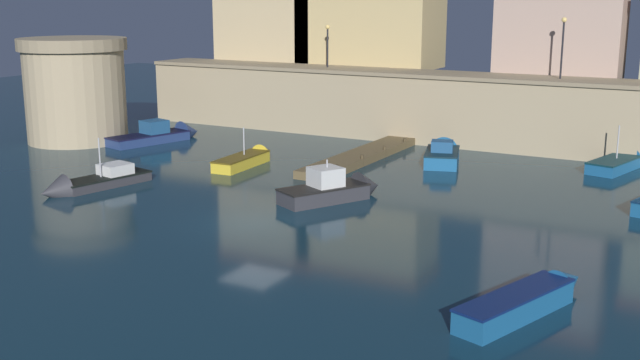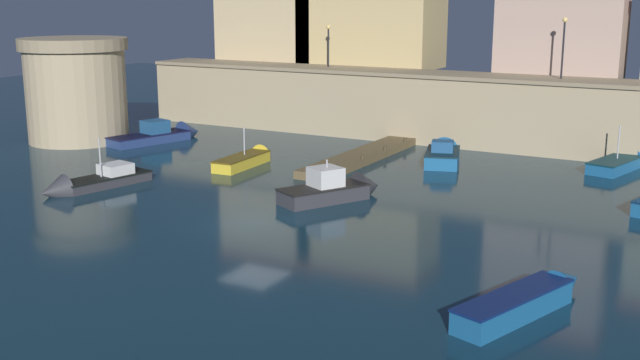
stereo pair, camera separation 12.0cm
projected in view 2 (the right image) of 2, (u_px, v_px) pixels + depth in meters
The scene contains 14 objects.
ground_plane at pixel (254, 223), 34.73m from camera, with size 124.82×124.82×0.00m, color #112D3D.
quay_wall at pixel (440, 107), 53.48m from camera, with size 46.37×4.13×4.72m.
old_town_backdrop at pixel (446, 17), 56.13m from camera, with size 41.19×5.12×9.23m.
fortress_tower at pixel (76, 89), 53.59m from camera, with size 7.22×7.22×7.02m.
pier_dock at pixel (361, 157), 47.88m from camera, with size 1.97×12.62×0.70m.
quay_lamp_0 at pixel (328, 39), 56.60m from camera, with size 0.32×0.32×3.03m.
quay_lamp_1 at pixel (564, 39), 48.60m from camera, with size 0.32×0.32×3.78m.
moored_boat_1 at pixel (337, 189), 38.65m from camera, with size 4.06×5.72×2.50m.
moored_boat_2 at pixel (163, 134), 54.25m from camera, with size 3.50×7.25×2.06m.
moored_boat_4 at pixel (89, 183), 40.74m from camera, with size 2.78×6.38×3.11m.
moored_boat_7 at pixel (528, 299), 24.94m from camera, with size 3.07×6.36×1.10m.
moored_boat_8 at pixel (443, 154), 47.41m from camera, with size 3.26×5.33×1.95m.
moored_boat_9 at pixel (249, 158), 46.75m from camera, with size 1.64×5.76×2.59m.
moored_boat_10 at pixel (621, 162), 45.62m from camera, with size 2.84×5.54×3.02m.
Camera 2 is at (18.89, -27.67, 9.80)m, focal length 44.18 mm.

